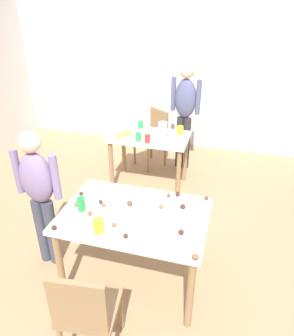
{
  "coord_description": "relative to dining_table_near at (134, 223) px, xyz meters",
  "views": [
    {
      "loc": [
        0.65,
        -2.08,
        2.36
      ],
      "look_at": [
        -0.09,
        0.51,
        0.9
      ],
      "focal_mm": 33.85,
      "sensor_mm": 36.0,
      "label": 1
    }
  ],
  "objects": [
    {
      "name": "chair_near_table",
      "position": [
        -0.09,
        -0.79,
        -0.16
      ],
      "size": [
        0.44,
        0.44,
        0.87
      ],
      "color": "olive",
      "rests_on": "ground_plane"
    },
    {
      "name": "mixing_bowl",
      "position": [
        0.22,
        -0.24,
        0.13
      ],
      "size": [
        0.19,
        0.19,
        0.08
      ],
      "primitive_type": "cylinder",
      "color": "white",
      "rests_on": "dining_table_near"
    },
    {
      "name": "person_adult_far",
      "position": [
        0.01,
        2.35,
        0.3
      ],
      "size": [
        0.45,
        0.27,
        1.59
      ],
      "color": "#28282D",
      "rests_on": "ground_plane"
    },
    {
      "name": "wall_back",
      "position": [
        0.05,
        3.23,
        0.64
      ],
      "size": [
        6.4,
        0.1,
        2.6
      ],
      "primitive_type": "cube",
      "color": "silver",
      "rests_on": "ground_plane"
    },
    {
      "name": "donut_far_2",
      "position": [
        -0.27,
        1.69,
        0.11
      ],
      "size": [
        0.13,
        0.13,
        0.04
      ],
      "primitive_type": "torus",
      "color": "pink",
      "rests_on": "dining_table_far"
    },
    {
      "name": "soda_can",
      "position": [
        -0.45,
        -0.07,
        0.16
      ],
      "size": [
        0.07,
        0.07,
        0.12
      ],
      "primitive_type": "cylinder",
      "color": "#198438",
      "rests_on": "dining_table_near"
    },
    {
      "name": "donut_far_1",
      "position": [
        -0.63,
        1.64,
        0.12
      ],
      "size": [
        0.14,
        0.14,
        0.04
      ],
      "primitive_type": "torus",
      "color": "gold",
      "rests_on": "dining_table_far"
    },
    {
      "name": "person_girl_near",
      "position": [
        -0.9,
        -0.0,
        0.17
      ],
      "size": [
        0.45,
        0.2,
        1.4
      ],
      "color": "#383D4C",
      "rests_on": "ground_plane"
    },
    {
      "name": "cup_near_0",
      "position": [
        -0.19,
        -0.3,
        0.15
      ],
      "size": [
        0.08,
        0.08,
        0.12
      ],
      "primitive_type": "cylinder",
      "color": "yellow",
      "rests_on": "dining_table_near"
    },
    {
      "name": "cake_ball_14",
      "position": [
        0.03,
        -0.31,
        0.11
      ],
      "size": [
        0.04,
        0.04,
        0.04
      ],
      "primitive_type": "sphere",
      "color": "#3D2319",
      "rests_on": "dining_table_near"
    },
    {
      "name": "cake_ball_15",
      "position": [
        -0.07,
        0.1,
        0.12
      ],
      "size": [
        0.05,
        0.05,
        0.05
      ],
      "primitive_type": "sphere",
      "color": "brown",
      "rests_on": "dining_table_near"
    },
    {
      "name": "cake_ball_9",
      "position": [
        -0.51,
        -0.04,
        0.12
      ],
      "size": [
        0.05,
        0.05,
        0.05
      ],
      "primitive_type": "sphere",
      "color": "brown",
      "rests_on": "dining_table_near"
    },
    {
      "name": "cake_ball_4",
      "position": [
        0.23,
        0.32,
        0.11
      ],
      "size": [
        0.04,
        0.04,
        0.04
      ],
      "primitive_type": "sphere",
      "color": "brown",
      "rests_on": "dining_table_near"
    },
    {
      "name": "cake_ball_8",
      "position": [
        -0.35,
        -0.13,
        0.12
      ],
      "size": [
        0.04,
        0.04,
        0.04
      ],
      "primitive_type": "sphere",
      "color": "brown",
      "rests_on": "dining_table_near"
    },
    {
      "name": "cup_far_3",
      "position": [
        -0.52,
        1.88,
        0.15
      ],
      "size": [
        0.08,
        0.08,
        0.11
      ],
      "primitive_type": "cylinder",
      "color": "green",
      "rests_on": "dining_table_far"
    },
    {
      "name": "cake_ball_2",
      "position": [
        0.57,
        -0.39,
        0.12
      ],
      "size": [
        0.05,
        0.05,
        0.05
      ],
      "primitive_type": "sphere",
      "color": "brown",
      "rests_on": "dining_table_near"
    },
    {
      "name": "cake_ball_5",
      "position": [
        0.38,
        0.18,
        0.12
      ],
      "size": [
        0.05,
        0.05,
        0.05
      ],
      "primitive_type": "sphere",
      "color": "#3D2319",
      "rests_on": "dining_table_near"
    },
    {
      "name": "cup_near_1",
      "position": [
        -0.17,
        -0.0,
        0.15
      ],
      "size": [
        0.09,
        0.09,
        0.12
      ],
      "primitive_type": "cylinder",
      "color": "white",
      "rests_on": "dining_table_near"
    },
    {
      "name": "donut_far_0",
      "position": [
        -0.46,
        1.76,
        0.11
      ],
      "size": [
        0.12,
        0.12,
        0.04
      ],
      "primitive_type": "torus",
      "color": "pink",
      "rests_on": "dining_table_far"
    },
    {
      "name": "cake_ball_1",
      "position": [
        -0.33,
        0.06,
        0.11
      ],
      "size": [
        0.04,
        0.04,
        0.04
      ],
      "primitive_type": "sphere",
      "color": "#3D2319",
      "rests_on": "dining_table_near"
    },
    {
      "name": "ground_plane",
      "position": [
        0.05,
        0.03,
        -0.66
      ],
      "size": [
        6.4,
        6.4,
        0.0
      ],
      "primitive_type": "plane",
      "color": "#9E7A56"
    },
    {
      "name": "cup_far_2",
      "position": [
        0.04,
        1.84,
        0.15
      ],
      "size": [
        0.09,
        0.09,
        0.11
      ],
      "primitive_type": "cylinder",
      "color": "yellow",
      "rests_on": "dining_table_far"
    },
    {
      "name": "donut_far_3",
      "position": [
        -0.06,
        1.76,
        0.11
      ],
      "size": [
        0.12,
        0.12,
        0.04
      ],
      "primitive_type": "torus",
      "color": "pink",
      "rests_on": "dining_table_far"
    },
    {
      "name": "cake_ball_0",
      "position": [
        0.2,
        0.13,
        0.11
      ],
      "size": [
        0.04,
        0.04,
        0.04
      ],
      "primitive_type": "sphere",
      "color": "brown",
      "rests_on": "dining_table_near"
    },
    {
      "name": "pitcher_far",
      "position": [
        -0.14,
        1.59,
        0.21
      ],
      "size": [
        0.11,
        0.11,
        0.23
      ],
      "primitive_type": "cylinder",
      "color": "white",
      "rests_on": "dining_table_far"
    },
    {
      "name": "dining_table_far",
      "position": [
        -0.34,
        1.68,
        -0.03
      ],
      "size": [
        1.04,
        0.62,
        0.75
      ],
      "color": "silver",
      "rests_on": "ground_plane"
    },
    {
      "name": "cake_ball_10",
      "position": [
        0.3,
        0.36,
        0.12
      ],
      "size": [
        0.04,
        0.04,
        0.04
      ],
      "primitive_type": "sphere",
      "color": "#3D2319",
      "rests_on": "dining_table_near"
    },
    {
      "name": "cake_ball_6",
      "position": [
        -0.56,
        0.13,
        0.11
      ],
      "size": [
        0.04,
        0.04,
        0.04
      ],
      "primitive_type": "sphere",
      "color": "#3D2319",
      "rests_on": "dining_table_near"
    },
    {
      "name": "cake_ball_13",
      "position": [
        0.56,
        0.37,
        0.11
      ],
      "size": [
        0.04,
        0.04,
        0.04
      ],
      "primitive_type": "sphere",
      "color": "brown",
      "rests_on": "dining_table_near"
    },
    {
      "name": "cup_far_1",
      "position": [
        -0.42,
        1.47,
        0.15
      ],
      "size": [
        0.07,
        0.07,
        0.11
      ],
      "primitive_type": "cylinder",
      "color": "green",
      "rests_on": "dining_table_far"
    },
    {
      "name": "chair_far_table",
      "position": [
        -0.45,
        2.33,
        -0.16
      ],
      "size": [
        0.56,
        0.56,
        0.87
      ],
      "color": "olive",
      "rests_on": "ground_plane"
    },
    {
      "name": "cup_far_0",
      "position": [
        -0.3,
        1.45,
        0.15
      ],
      "size": [
        0.07,
        0.07,
        0.11
      ],
      "primitive_type": "cylinder",
      "color": "red",
      "rests_on": "dining_table_far"
    },
    {
      "name": "cake_ball_11",
      "position": [
        0.43,
        -0.16,
        0.12
      ],
      "size": [
        0.05,
        0.05,
        0.05
      ],
      "primitive_type": "sphere",
      "color": "#3D2319",
      "rests_on": "dining_table_near"
    },
    {
      "name": "dining_table_near",
      "position": [
        0.0,
        0.0,
        0.0
      ],
      "size": [
        1.23,
        0.83,
        0.75
      ],
      "color": "white",
      "rests_on": "ground_plane"
    },
    {
      "name": "cake_ball_7",
      "position": [
        -0.1,
        -0.21,
        0.11
      ],
      "size": [
        0.04,
        0.04,
        0.04
      ],
      "primitive_type": "sphere",
      "color": "brown",
      "rests_on": "dining_table_near"
    },
    {
      "name": "cake_ball_12",
      "position": [
        -0.29,
        0.02,
        0.11
      ],
      "size": [
        0.04,
        0.04,
        0.04
      ],
      "primitive_type": "sphere",
      "color": "brown",
      "rests_on": "dining_table_near"
    },
    {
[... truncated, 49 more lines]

